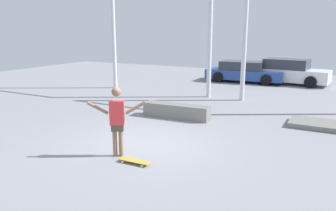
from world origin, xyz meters
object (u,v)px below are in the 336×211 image
object	(u,v)px
parked_car_blue	(244,72)
grind_box	(176,111)
parked_car_white	(288,72)
skateboard	(135,161)
skateboarder	(117,117)
manual_pad	(334,126)

from	to	relation	value
parked_car_blue	grind_box	bearing A→B (deg)	-91.64
grind_box	parked_car_blue	xyz separation A→B (m)	(-0.11, 9.35, 0.35)
parked_car_white	parked_car_blue	bearing A→B (deg)	-163.87
skateboard	parked_car_white	size ratio (longest dim) A/B	0.18
skateboarder	parked_car_white	distance (m)	13.85
manual_pad	parked_car_blue	distance (m)	9.67
skateboard	manual_pad	xyz separation A→B (m)	(4.02, 5.24, 0.01)
skateboard	parked_car_white	world-z (taller)	parked_car_white
parked_car_white	skateboarder	bearing A→B (deg)	-92.64
manual_pad	parked_car_white	bearing A→B (deg)	106.85
skateboarder	grind_box	world-z (taller)	skateboarder
skateboarder	parked_car_white	world-z (taller)	skateboarder
skateboard	manual_pad	size ratio (longest dim) A/B	0.30
grind_box	parked_car_white	distance (m)	10.09
grind_box	parked_car_white	bearing A→B (deg)	76.58
skateboarder	parked_car_white	xyz separation A→B (m)	(2.00, 13.71, -0.30)
skateboard	manual_pad	world-z (taller)	manual_pad
manual_pad	parked_car_white	world-z (taller)	parked_car_white
skateboarder	parked_car_white	bearing A→B (deg)	51.28
skateboard	parked_car_blue	bearing A→B (deg)	93.43
skateboard	grind_box	xyz separation A→B (m)	(-0.95, 4.11, 0.18)
manual_pad	parked_car_blue	world-z (taller)	parked_car_blue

